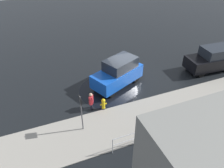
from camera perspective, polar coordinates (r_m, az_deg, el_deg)
The scene contains 9 objects.
ground_plane at distance 16.94m, azimuth 3.90°, elevation 1.09°, with size 60.00×60.00×0.00m, color black.
kerb_strip at distance 14.09m, azimuth 11.28°, elevation -7.65°, with size 24.00×3.20×0.04m, color gray.
moving_hatchback at distance 15.84m, azimuth 1.62°, elevation 2.95°, with size 4.25×3.12×2.06m.
parked_sedan at distance 19.58m, azimuth 24.99°, elevation 6.01°, with size 4.41×2.05×1.98m.
fire_hydrant at distance 13.96m, azimuth -2.26°, elevation -5.24°, with size 0.42×0.31×0.80m.
pedestrian at distance 13.86m, azimuth -5.47°, elevation -4.22°, with size 0.37×0.53×1.22m.
metal_railing at distance 12.77m, azimuth 16.57°, elevation -9.75°, with size 7.73×0.04×1.05m.
sign_post at distance 11.94m, azimuth -8.09°, elevation -6.38°, with size 0.07×0.44×2.40m.
puddle_patch at distance 15.81m, azimuth -0.92°, elevation -1.58°, with size 4.24×4.24×0.01m, color black.
Camera 1 is at (6.36, 12.61, 9.35)m, focal length 35.00 mm.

